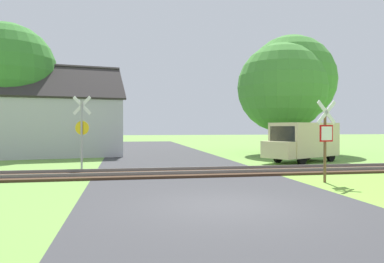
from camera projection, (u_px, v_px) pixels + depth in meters
name	position (u px, v px, depth m)	size (l,w,h in m)	color
ground_plane	(226.00, 206.00, 9.48)	(160.00, 160.00, 0.00)	#6B9942
road_asphalt	(208.00, 192.00, 11.45)	(7.57, 80.00, 0.01)	#38383A
rail_track	(185.00, 173.00, 15.91)	(60.00, 2.60, 0.22)	#422D1E
stop_sign_near	(326.00, 136.00, 13.44)	(0.86, 0.24, 2.97)	brown
crossing_sign_far	(82.00, 128.00, 17.01)	(0.85, 0.27, 3.43)	#9E9EA5
house	(61.00, 125.00, 25.78)	(8.90, 6.73, 6.32)	#B7B7BC
tree_right	(282.00, 88.00, 27.47)	(6.54, 6.54, 8.16)	#513823
tree_far	(291.00, 80.00, 28.86)	(6.82, 6.82, 9.05)	#513823
tree_left	(6.00, 72.00, 25.33)	(6.61, 6.61, 9.04)	#513823
mail_truck	(303.00, 140.00, 21.18)	(5.18, 4.01, 2.24)	beige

